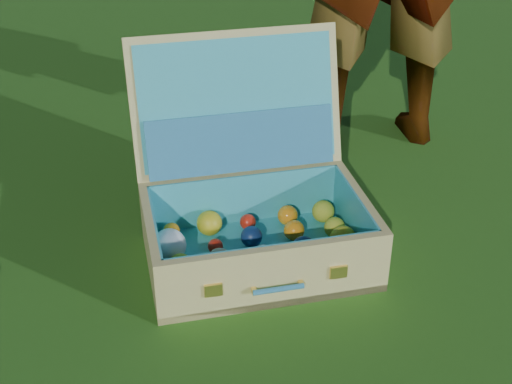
% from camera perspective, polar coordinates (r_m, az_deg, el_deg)
% --- Properties ---
extents(ground, '(60.00, 60.00, 0.00)m').
position_cam_1_polar(ground, '(1.76, 0.68, -7.63)').
color(ground, '#215114').
rests_on(ground, ground).
extents(suitcase, '(0.63, 0.59, 0.52)m').
position_cam_1_polar(suitcase, '(1.82, -0.38, -0.43)').
color(suitcase, tan).
rests_on(suitcase, ground).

